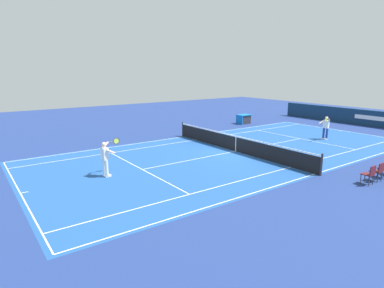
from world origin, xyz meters
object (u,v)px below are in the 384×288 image
(spectator_chair_6, at_px, (378,170))
(tennis_player_near, at_px, (105,157))
(tennis_net, at_px, (236,143))
(tennis_player_far, at_px, (326,127))
(equipment_cart_tarped, at_px, (244,119))
(spectator_chair_7, at_px, (370,173))
(tennis_ball, at_px, (249,140))

(spectator_chair_6, bearing_deg, tennis_player_near, -39.20)
(tennis_net, xyz_separation_m, tennis_player_far, (-7.63, 1.18, 0.44))
(tennis_player_near, bearing_deg, equipment_cart_tarped, -155.78)
(tennis_player_far, bearing_deg, tennis_player_near, -4.36)
(tennis_player_near, bearing_deg, tennis_net, 179.77)
(tennis_player_far, relative_size, spectator_chair_6, 1.93)
(tennis_player_far, height_order, spectator_chair_7, tennis_player_far)
(tennis_ball, distance_m, spectator_chair_6, 9.72)
(tennis_net, height_order, spectator_chair_7, tennis_net)
(tennis_player_near, xyz_separation_m, equipment_cart_tarped, (-16.12, -7.25, -0.49))
(tennis_ball, xyz_separation_m, spectator_chair_7, (2.43, 9.56, 0.49))
(tennis_player_far, bearing_deg, tennis_net, -8.77)
(tennis_player_far, distance_m, equipment_cart_tarped, 8.48)
(tennis_ball, relative_size, equipment_cart_tarped, 0.05)
(tennis_net, xyz_separation_m, spectator_chair_7, (-0.55, 7.76, 0.03))
(tennis_player_near, distance_m, spectator_chair_7, 11.76)
(tennis_player_near, height_order, tennis_player_far, same)
(spectator_chair_6, bearing_deg, tennis_ball, -99.90)
(tennis_ball, bearing_deg, spectator_chair_7, 75.76)
(spectator_chair_7, distance_m, equipment_cart_tarped, 16.73)
(tennis_player_near, relative_size, equipment_cart_tarped, 1.36)
(tennis_player_far, relative_size, equipment_cart_tarped, 1.36)
(tennis_player_far, distance_m, tennis_ball, 5.61)
(tennis_net, distance_m, equipment_cart_tarped, 10.73)
(tennis_player_far, height_order, tennis_ball, tennis_player_far)
(tennis_ball, height_order, spectator_chair_7, spectator_chair_7)
(tennis_net, distance_m, spectator_chair_7, 7.77)
(tennis_net, bearing_deg, spectator_chair_7, 94.04)
(tennis_net, bearing_deg, tennis_player_near, -0.23)
(tennis_ball, bearing_deg, tennis_player_far, 147.33)
(tennis_net, height_order, tennis_player_far, tennis_player_far)
(tennis_player_far, bearing_deg, spectator_chair_6, 46.11)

